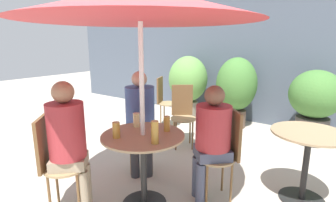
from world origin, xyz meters
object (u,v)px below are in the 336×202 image
bistro_chair_4 (183,110)px  seated_person_2 (68,137)px  umbrella (140,4)px  potted_plant_0 (188,82)px  potted_plant_1 (236,87)px  cafe_table_near (143,152)px  beer_glass_2 (167,124)px  beer_glass_1 (155,132)px  beer_glass_0 (116,130)px  potted_plant_2 (315,101)px  seated_person_0 (212,134)px  cafe_table_far (307,151)px  bistro_chair_2 (54,157)px  bistro_chair_0 (225,147)px  seated_person_1 (140,115)px  beer_glass_3 (136,120)px  bistro_chair_1 (140,125)px  bistro_chair_5 (164,98)px

bistro_chair_4 → seated_person_2: 2.01m
seated_person_2 → umbrella: 1.33m
potted_plant_0 → potted_plant_1: bearing=-2.0°
cafe_table_near → beer_glass_2: size_ratio=5.30×
beer_glass_1 → potted_plant_0: 3.37m
beer_glass_0 → potted_plant_2: size_ratio=0.13×
seated_person_0 → beer_glass_1: 0.63m
beer_glass_1 → umbrella: 1.09m
cafe_table_far → potted_plant_1: (-1.49, 1.85, 0.22)m
beer_glass_0 → bistro_chair_2: bearing=-140.1°
bistro_chair_4 → umbrella: bearing=-110.4°
bistro_chair_4 → umbrella: umbrella is taller
cafe_table_far → seated_person_2: bearing=-139.5°
cafe_table_far → beer_glass_0: beer_glass_0 is taller
seated_person_0 → potted_plant_0: size_ratio=0.92×
bistro_chair_0 → potted_plant_0: bearing=174.9°
bistro_chair_0 → beer_glass_0: bearing=-87.6°
bistro_chair_2 → seated_person_0: size_ratio=0.79×
seated_person_2 → potted_plant_0: size_ratio=0.97×
bistro_chair_0 → bistro_chair_4: 1.48m
seated_person_1 → beer_glass_0: (0.32, -0.68, 0.07)m
seated_person_1 → umbrella: (0.47, -0.48, 1.15)m
bistro_chair_4 → bistro_chair_0: bearing=-80.3°
bistro_chair_4 → beer_glass_3: bistro_chair_4 is taller
bistro_chair_0 → beer_glass_3: (-0.79, -0.43, 0.25)m
bistro_chair_0 → seated_person_1: 1.07m
beer_glass_1 → beer_glass_2: beer_glass_1 is taller
bistro_chair_4 → beer_glass_0: size_ratio=6.39×
bistro_chair_4 → beer_glass_2: bistro_chair_4 is taller
cafe_table_near → umbrella: bearing=-172.9°
cafe_table_near → potted_plant_1: potted_plant_1 is taller
beer_glass_3 → bistro_chair_1: bearing=129.0°
beer_glass_2 → bistro_chair_5: bearing=127.8°
seated_person_2 → potted_plant_2: 3.62m
beer_glass_0 → potted_plant_2: potted_plant_2 is taller
bistro_chair_0 → bistro_chair_4: (-1.13, 0.96, 0.00)m
potted_plant_2 → umbrella: 3.24m
seated_person_1 → beer_glass_2: size_ratio=8.46×
bistro_chair_5 → beer_glass_0: bearing=-174.9°
bistro_chair_2 → potted_plant_2: size_ratio=0.80×
umbrella → beer_glass_2: bearing=60.7°
bistro_chair_0 → beer_glass_0: bistro_chair_0 is taller
potted_plant_0 → seated_person_0: bearing=-53.6°
seated_person_0 → umbrella: size_ratio=0.57×
cafe_table_near → seated_person_0: 0.69m
cafe_table_near → beer_glass_3: bearing=146.6°
beer_glass_1 → seated_person_1: bearing=140.2°
potted_plant_0 → umbrella: bearing=-65.7°
potted_plant_1 → beer_glass_3: bearing=-89.4°
cafe_table_near → bistro_chair_2: 0.82m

